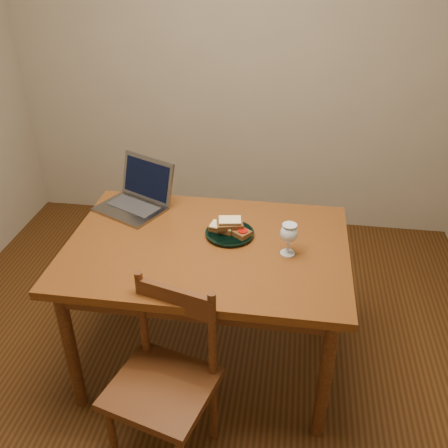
# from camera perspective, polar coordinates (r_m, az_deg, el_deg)

# --- Properties ---
(floor) EXTENTS (3.20, 3.20, 0.02)m
(floor) POSITION_cam_1_polar(r_m,az_deg,el_deg) (2.76, -2.97, -16.15)
(floor) COLOR black
(floor) RESTS_ON ground
(back_wall) EXTENTS (3.20, 0.02, 2.60)m
(back_wall) POSITION_cam_1_polar(r_m,az_deg,el_deg) (3.53, 1.71, 19.52)
(back_wall) COLOR gray
(back_wall) RESTS_ON floor
(table) EXTENTS (1.30, 0.90, 0.74)m
(table) POSITION_cam_1_polar(r_m,az_deg,el_deg) (2.36, -1.94, -4.07)
(table) COLOR #431C0B
(table) RESTS_ON floor
(chair) EXTENTS (0.48, 0.47, 0.42)m
(chair) POSITION_cam_1_polar(r_m,az_deg,el_deg) (2.11, -6.94, -16.81)
(chair) COLOR #35170B
(chair) RESTS_ON floor
(plate) EXTENTS (0.23, 0.23, 0.02)m
(plate) POSITION_cam_1_polar(r_m,az_deg,el_deg) (2.37, 0.66, -1.12)
(plate) COLOR black
(plate) RESTS_ON table
(sandwich_cheese) EXTENTS (0.13, 0.09, 0.04)m
(sandwich_cheese) POSITION_cam_1_polar(r_m,az_deg,el_deg) (2.37, -0.24, -0.34)
(sandwich_cheese) COLOR #381E0C
(sandwich_cheese) RESTS_ON plate
(sandwich_tomato) EXTENTS (0.13, 0.12, 0.04)m
(sandwich_tomato) POSITION_cam_1_polar(r_m,az_deg,el_deg) (2.34, 1.70, -0.78)
(sandwich_tomato) COLOR #381E0C
(sandwich_tomato) RESTS_ON plate
(sandwich_top) EXTENTS (0.13, 0.10, 0.04)m
(sandwich_top) POSITION_cam_1_polar(r_m,az_deg,el_deg) (2.34, 0.68, 0.09)
(sandwich_top) COLOR #381E0C
(sandwich_top) RESTS_ON plate
(milk_glass) EXTENTS (0.08, 0.08, 0.15)m
(milk_glass) POSITION_cam_1_polar(r_m,az_deg,el_deg) (2.22, 7.39, -1.74)
(milk_glass) COLOR white
(milk_glass) RESTS_ON table
(laptop) EXTENTS (0.43, 0.41, 0.24)m
(laptop) POSITION_cam_1_polar(r_m,az_deg,el_deg) (2.63, -9.80, 3.32)
(laptop) COLOR slate
(laptop) RESTS_ON table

